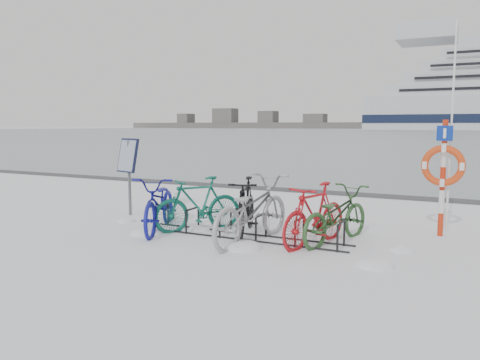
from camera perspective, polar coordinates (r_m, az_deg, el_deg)
name	(u,v)px	position (r m, az deg, el deg)	size (l,w,h in m)	color
ground	(243,237)	(8.57, 0.35, -7.00)	(900.00, 900.00, 0.00)	white
ice_sheet	(460,131)	(162.53, 25.27, 5.38)	(400.00, 298.00, 0.02)	#97A1AA
quay_edge	(331,193)	(14.01, 11.03, -1.54)	(400.00, 0.25, 0.10)	#3F3F42
bike_rack	(243,228)	(8.53, 0.35, -5.82)	(4.00, 0.48, 0.46)	black
info_board	(128,160)	(10.77, -13.48, 2.38)	(0.61, 0.35, 1.74)	#595B5E
lifebuoy_station	(443,166)	(9.19, 23.55, 1.58)	(0.75, 0.22, 3.87)	red
shoreline	(251,124)	(295.54, 1.29, 6.88)	(180.00, 12.00, 9.50)	#4A4A4A
bike_0	(160,202)	(9.20, -9.71, -2.62)	(0.74, 2.12, 1.11)	navy
bike_1	(198,202)	(9.12, -5.11, -2.74)	(0.51, 1.80, 1.08)	#115F4D
bike_2	(246,205)	(8.77, 0.72, -3.04)	(0.51, 1.82, 1.09)	black
bike_3	(252,208)	(8.14, 1.42, -3.46)	(0.79, 2.27, 1.19)	#9A9CA1
bike_4	(315,213)	(8.07, 9.12, -3.98)	(0.52, 1.82, 1.10)	red
bike_5	(336,213)	(8.31, 11.58, -4.01)	(0.67, 1.93, 1.01)	#2A5227
snow_drifts	(247,242)	(8.22, 0.91, -7.60)	(5.96, 2.01, 0.24)	white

